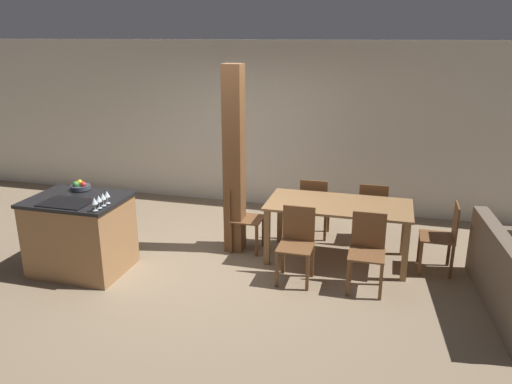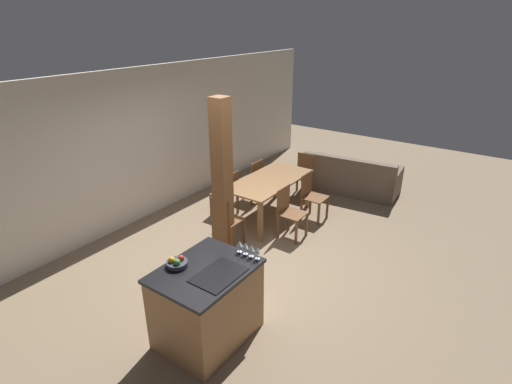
% 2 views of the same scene
% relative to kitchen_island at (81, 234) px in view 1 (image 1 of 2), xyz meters
% --- Properties ---
extents(ground_plane, '(16.00, 16.00, 0.00)m').
position_rel_kitchen_island_xyz_m(ground_plane, '(1.41, 0.53, -0.47)').
color(ground_plane, '#847056').
extents(wall_back, '(11.20, 0.08, 2.70)m').
position_rel_kitchen_island_xyz_m(wall_back, '(1.41, 3.06, 0.88)').
color(wall_back, silver).
rests_on(wall_back, ground_plane).
extents(kitchen_island, '(1.11, 0.87, 0.94)m').
position_rel_kitchen_island_xyz_m(kitchen_island, '(0.00, 0.00, 0.00)').
color(kitchen_island, '#9E7047').
rests_on(kitchen_island, ground_plane).
extents(fruit_bowl, '(0.24, 0.24, 0.11)m').
position_rel_kitchen_island_xyz_m(fruit_bowl, '(-0.14, 0.29, 0.51)').
color(fruit_bowl, '#383D47').
rests_on(fruit_bowl, kitchen_island).
extents(wine_glass_near, '(0.07, 0.07, 0.15)m').
position_rel_kitchen_island_xyz_m(wine_glass_near, '(0.48, -0.36, 0.58)').
color(wine_glass_near, silver).
rests_on(wine_glass_near, kitchen_island).
extents(wine_glass_middle, '(0.07, 0.07, 0.15)m').
position_rel_kitchen_island_xyz_m(wine_glass_middle, '(0.48, -0.28, 0.58)').
color(wine_glass_middle, silver).
rests_on(wine_glass_middle, kitchen_island).
extents(wine_glass_far, '(0.07, 0.07, 0.15)m').
position_rel_kitchen_island_xyz_m(wine_glass_far, '(0.48, -0.19, 0.58)').
color(wine_glass_far, silver).
rests_on(wine_glass_far, kitchen_island).
extents(wine_glass_end, '(0.07, 0.07, 0.15)m').
position_rel_kitchen_island_xyz_m(wine_glass_end, '(0.48, -0.11, 0.58)').
color(wine_glass_end, silver).
rests_on(wine_glass_end, kitchen_island).
extents(dining_table, '(1.79, 0.88, 0.76)m').
position_rel_kitchen_island_xyz_m(dining_table, '(2.97, 1.12, 0.19)').
color(dining_table, olive).
rests_on(dining_table, ground_plane).
extents(dining_chair_near_left, '(0.40, 0.40, 0.87)m').
position_rel_kitchen_island_xyz_m(dining_chair_near_left, '(2.57, 0.45, -0.01)').
color(dining_chair_near_left, brown).
rests_on(dining_chair_near_left, ground_plane).
extents(dining_chair_near_right, '(0.40, 0.40, 0.87)m').
position_rel_kitchen_island_xyz_m(dining_chair_near_right, '(3.38, 0.45, -0.01)').
color(dining_chair_near_right, brown).
rests_on(dining_chair_near_right, ground_plane).
extents(dining_chair_far_left, '(0.40, 0.40, 0.87)m').
position_rel_kitchen_island_xyz_m(dining_chair_far_left, '(2.57, 1.79, -0.01)').
color(dining_chair_far_left, brown).
rests_on(dining_chair_far_left, ground_plane).
extents(dining_chair_far_right, '(0.40, 0.40, 0.87)m').
position_rel_kitchen_island_xyz_m(dining_chair_far_right, '(3.38, 1.79, -0.01)').
color(dining_chair_far_right, brown).
rests_on(dining_chair_far_right, ground_plane).
extents(dining_chair_head_end, '(0.40, 0.40, 0.87)m').
position_rel_kitchen_island_xyz_m(dining_chair_head_end, '(1.71, 1.12, -0.01)').
color(dining_chair_head_end, brown).
rests_on(dining_chair_head_end, ground_plane).
extents(dining_chair_foot_end, '(0.40, 0.40, 0.87)m').
position_rel_kitchen_island_xyz_m(dining_chair_foot_end, '(4.24, 1.12, -0.01)').
color(dining_chair_foot_end, brown).
rests_on(dining_chair_foot_end, ground_plane).
extents(timber_post, '(0.24, 0.24, 2.44)m').
position_rel_kitchen_island_xyz_m(timber_post, '(1.62, 1.08, 0.75)').
color(timber_post, brown).
rests_on(timber_post, ground_plane).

